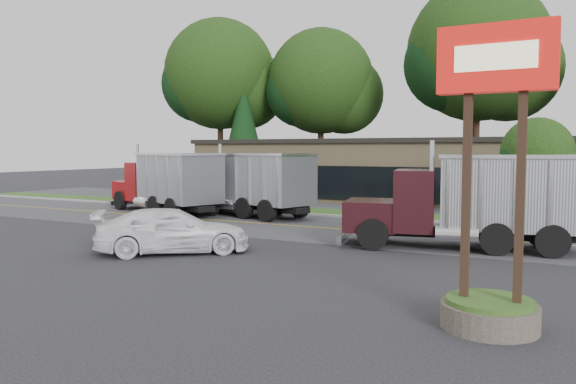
# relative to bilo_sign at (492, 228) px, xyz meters

# --- Properties ---
(ground) EXTENTS (140.00, 140.00, 0.00)m
(ground) POSITION_rel_bilo_sign_xyz_m (-10.50, 2.50, -2.02)
(ground) COLOR #39393F
(ground) RESTS_ON ground
(road) EXTENTS (60.00, 8.00, 0.02)m
(road) POSITION_rel_bilo_sign_xyz_m (-10.50, 11.50, -2.02)
(road) COLOR #59595E
(road) RESTS_ON ground
(center_line) EXTENTS (60.00, 0.12, 0.01)m
(center_line) POSITION_rel_bilo_sign_xyz_m (-10.50, 11.50, -2.02)
(center_line) COLOR gold
(center_line) RESTS_ON ground
(curb) EXTENTS (60.00, 0.30, 0.12)m
(curb) POSITION_rel_bilo_sign_xyz_m (-10.50, 15.70, -2.02)
(curb) COLOR #9E9E99
(curb) RESTS_ON ground
(grass_verge) EXTENTS (60.00, 3.40, 0.03)m
(grass_verge) POSITION_rel_bilo_sign_xyz_m (-10.50, 17.50, -2.02)
(grass_verge) COLOR #2D521C
(grass_verge) RESTS_ON ground
(far_parking) EXTENTS (60.00, 7.00, 0.02)m
(far_parking) POSITION_rel_bilo_sign_xyz_m (-10.50, 22.50, -2.02)
(far_parking) COLOR #59595E
(far_parking) RESTS_ON ground
(strip_mall) EXTENTS (32.00, 12.00, 4.00)m
(strip_mall) POSITION_rel_bilo_sign_xyz_m (-8.50, 28.50, -0.02)
(strip_mall) COLOR tan
(strip_mall) RESTS_ON ground
(bilo_sign) EXTENTS (2.20, 1.90, 5.95)m
(bilo_sign) POSITION_rel_bilo_sign_xyz_m (0.00, 0.00, 0.00)
(bilo_sign) COLOR #6B6054
(bilo_sign) RESTS_ON ground
(tree_far_a) EXTENTS (11.47, 10.79, 16.36)m
(tree_far_a) POSITION_rel_bilo_sign_xyz_m (-30.33, 34.64, 8.42)
(tree_far_a) COLOR #382619
(tree_far_a) RESTS_ON ground
(tree_far_b) EXTENTS (10.37, 9.76, 14.79)m
(tree_far_b) POSITION_rel_bilo_sign_xyz_m (-20.34, 36.62, 7.42)
(tree_far_b) COLOR #382619
(tree_far_b) RESTS_ON ground
(tree_far_c) EXTENTS (12.10, 11.39, 17.26)m
(tree_far_c) POSITION_rel_bilo_sign_xyz_m (-6.32, 36.65, 9.00)
(tree_far_c) COLOR #382619
(tree_far_c) RESTS_ON ground
(evergreen_left) EXTENTS (4.45, 4.45, 10.11)m
(evergreen_left) POSITION_rel_bilo_sign_xyz_m (-26.50, 32.50, 3.53)
(evergreen_left) COLOR #382619
(evergreen_left) RESTS_ON ground
(tree_verge) EXTENTS (3.56, 3.35, 5.08)m
(tree_verge) POSITION_rel_bilo_sign_xyz_m (-0.45, 17.54, 1.20)
(tree_verge) COLOR #382619
(tree_verge) RESTS_ON ground
(dump_truck_red) EXTENTS (8.98, 5.46, 3.36)m
(dump_truck_red) POSITION_rel_bilo_sign_xyz_m (-18.76, 12.63, -0.21)
(dump_truck_red) COLOR black
(dump_truck_red) RESTS_ON ground
(dump_truck_blue) EXTENTS (8.57, 4.82, 3.36)m
(dump_truck_blue) POSITION_rel_bilo_sign_xyz_m (-14.07, 13.93, -0.22)
(dump_truck_blue) COLOR black
(dump_truck_blue) RESTS_ON ground
(dump_truck_maroon) EXTENTS (8.53, 4.27, 3.36)m
(dump_truck_maroon) POSITION_rel_bilo_sign_xyz_m (-1.84, 9.15, -0.22)
(dump_truck_maroon) COLOR black
(dump_truck_maroon) RESTS_ON ground
(rally_car) EXTENTS (5.35, 5.04, 1.52)m
(rally_car) POSITION_rel_bilo_sign_xyz_m (-10.94, 3.56, -1.26)
(rally_car) COLOR white
(rally_car) RESTS_ON ground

